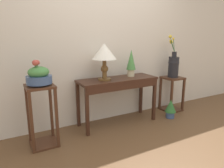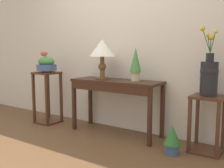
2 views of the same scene
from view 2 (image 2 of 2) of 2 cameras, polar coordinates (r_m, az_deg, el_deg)
name	(u,v)px [view 2 (image 2 of 2)]	position (r m, az deg, el deg)	size (l,w,h in m)	color
ground_plane	(51,160)	(2.86, -13.29, -15.97)	(12.00, 12.00, 0.01)	brown
back_wall_with_art	(123,31)	(3.72, 2.39, 11.68)	(9.00, 0.10, 2.80)	beige
console_table	(115,88)	(3.42, 0.66, -0.82)	(1.24, 0.43, 0.73)	#381E14
table_lamp	(102,50)	(3.53, -2.18, 7.45)	(0.36, 0.36, 0.54)	brown
potted_plant_on_console	(136,63)	(3.30, 5.22, 4.66)	(0.15, 0.15, 0.43)	beige
pedestal_stand_left	(48,98)	(4.14, -14.03, -2.91)	(0.34, 0.34, 0.80)	#472819
planter_bowl_wide_left	(46,64)	(4.08, -14.27, 4.23)	(0.30, 0.30, 0.31)	#3D5684
pedestal_stand_right	(207,124)	(3.06, 20.18, -8.29)	(0.34, 0.34, 0.63)	#472819
flower_vase_tall_right	(209,74)	(2.96, 20.63, 2.03)	(0.22, 0.20, 0.75)	black
potted_plant_floor	(172,138)	(2.92, 13.13, -11.60)	(0.19, 0.19, 0.32)	#3D5684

